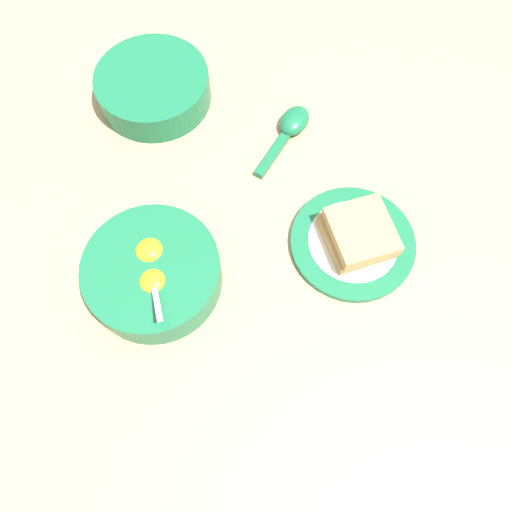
# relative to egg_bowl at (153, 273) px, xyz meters

# --- Properties ---
(ground_plane) EXTENTS (3.00, 3.00, 0.00)m
(ground_plane) POSITION_rel_egg_bowl_xyz_m (0.14, -0.13, -0.03)
(ground_plane) COLOR tan
(egg_bowl) EXTENTS (0.18, 0.18, 0.08)m
(egg_bowl) POSITION_rel_egg_bowl_xyz_m (0.00, 0.00, 0.00)
(egg_bowl) COLOR #196B42
(egg_bowl) RESTS_ON ground_plane
(toast_plate) EXTENTS (0.17, 0.17, 0.01)m
(toast_plate) POSITION_rel_egg_bowl_xyz_m (0.01, -0.27, -0.02)
(toast_plate) COLOR #196B42
(toast_plate) RESTS_ON ground_plane
(toast_sandwich) EXTENTS (0.10, 0.10, 0.04)m
(toast_sandwich) POSITION_rel_egg_bowl_xyz_m (0.01, -0.28, 0.00)
(toast_sandwich) COLOR tan
(toast_sandwich) RESTS_ON toast_plate
(soup_spoon) EXTENTS (0.12, 0.11, 0.03)m
(soup_spoon) POSITION_rel_egg_bowl_xyz_m (0.21, -0.23, -0.02)
(soup_spoon) COLOR #196B42
(soup_spoon) RESTS_ON ground_plane
(congee_bowl) EXTENTS (0.18, 0.18, 0.05)m
(congee_bowl) POSITION_rel_egg_bowl_xyz_m (0.31, -0.03, -0.00)
(congee_bowl) COLOR #196B42
(congee_bowl) RESTS_ON ground_plane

